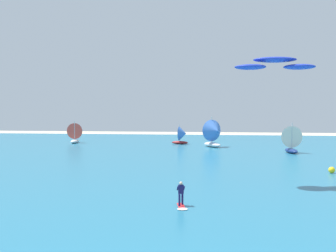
% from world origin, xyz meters
% --- Properties ---
extents(ocean, '(160.00, 90.00, 0.10)m').
position_xyz_m(ocean, '(0.00, 51.00, 0.05)').
color(ocean, '#236B89').
rests_on(ocean, ground).
extents(kitesurfer, '(0.95, 2.02, 1.67)m').
position_xyz_m(kitesurfer, '(1.66, 19.06, 0.70)').
color(kitesurfer, red).
rests_on(kitesurfer, ocean).
extents(kite, '(7.02, 2.80, 1.04)m').
position_xyz_m(kite, '(8.91, 27.37, 10.53)').
color(kite, '#1E33B2').
extents(sailboat_outermost, '(3.53, 4.08, 4.63)m').
position_xyz_m(sailboat_outermost, '(15.22, 53.98, 2.22)').
color(sailboat_outermost, navy).
rests_on(sailboat_outermost, ocean).
extents(sailboat_near_shore, '(3.24, 3.83, 4.46)m').
position_xyz_m(sailboat_near_shore, '(-23.91, 67.12, 2.14)').
color(sailboat_near_shore, white).
rests_on(sailboat_near_shore, ocean).
extents(sailboat_center_horizon, '(3.35, 2.88, 3.83)m').
position_xyz_m(sailboat_center_horizon, '(-2.49, 66.80, 1.85)').
color(sailboat_center_horizon, maroon).
rests_on(sailboat_center_horizon, ocean).
extents(sailboat_far_right, '(4.55, 4.90, 5.44)m').
position_xyz_m(sailboat_far_right, '(3.68, 61.15, 2.59)').
color(sailboat_far_right, silver).
rests_on(sailboat_far_right, ocean).
extents(marker_buoy, '(0.66, 0.66, 0.66)m').
position_xyz_m(marker_buoy, '(15.84, 34.75, 0.43)').
color(marker_buoy, yellow).
rests_on(marker_buoy, ocean).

